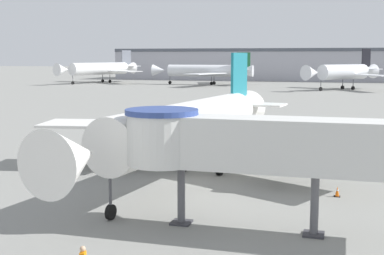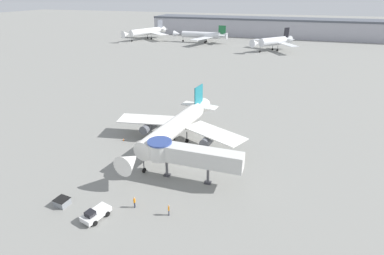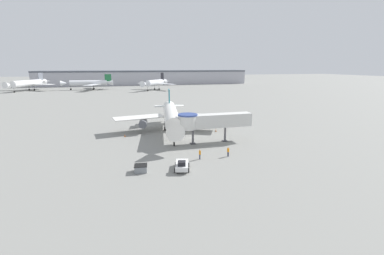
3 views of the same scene
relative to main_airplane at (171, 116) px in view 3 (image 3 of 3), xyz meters
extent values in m
plane|color=gray|center=(-0.06, -0.79, -4.10)|extent=(800.00, 800.00, 0.00)
cylinder|color=white|center=(-0.10, -0.71, 0.13)|extent=(6.47, 22.12, 3.52)
cone|color=white|center=(-2.04, -14.85, 0.13)|extent=(4.01, 4.31, 3.52)
cone|color=white|center=(1.56, 11.33, 0.13)|extent=(4.21, 5.71, 3.52)
cube|color=white|center=(-7.62, 2.90, -0.48)|extent=(13.05, 7.06, 0.22)
cube|color=white|center=(8.12, 0.73, -0.48)|extent=(13.29, 9.85, 0.22)
cube|color=#19707F|center=(1.52, 11.07, 3.30)|extent=(0.79, 4.02, 4.57)
cube|color=white|center=(1.60, 11.59, 0.75)|extent=(8.72, 3.94, 0.18)
cylinder|color=#565960|center=(-6.81, 1.54, -1.70)|extent=(2.47, 4.26, 1.94)
cylinder|color=#565960|center=(6.97, -0.36, -1.70)|extent=(2.47, 4.26, 1.94)
cylinder|color=#4C4C51|center=(-1.56, -11.31, -2.64)|extent=(0.18, 0.18, 2.02)
cylinder|color=black|center=(-1.56, -11.31, -3.65)|extent=(0.38, 0.93, 0.90)
cylinder|color=#4C4C51|center=(-1.29, 2.21, -2.64)|extent=(0.22, 0.22, 2.02)
cylinder|color=black|center=(-1.29, 2.21, -3.65)|extent=(0.52, 0.95, 0.90)
cylinder|color=#4C4C51|center=(1.84, 1.78, -2.64)|extent=(0.22, 0.22, 2.02)
cylinder|color=black|center=(1.84, 1.78, -3.65)|extent=(0.52, 0.95, 0.90)
cube|color=silver|center=(8.48, -10.86, 0.66)|extent=(14.05, 2.62, 2.80)
cylinder|color=silver|center=(1.46, -10.87, 0.66)|extent=(3.90, 3.90, 2.80)
cylinder|color=navy|center=(1.46, -10.87, 2.21)|extent=(4.10, 4.10, 0.30)
cylinder|color=#56565B|center=(2.58, -10.87, -2.42)|extent=(0.44, 0.44, 3.37)
cube|color=#333338|center=(2.58, -10.87, -4.04)|extent=(1.10, 1.10, 0.12)
cylinder|color=#56565B|center=(9.89, -10.86, -2.42)|extent=(0.44, 0.44, 3.37)
cube|color=#333338|center=(9.89, -10.86, -4.04)|extent=(1.10, 1.10, 0.12)
cube|color=silver|center=(-2.75, -23.85, -3.39)|extent=(2.94, 4.45, 0.72)
cube|color=black|center=(-2.98, -24.74, -2.71)|extent=(1.44, 1.40, 0.65)
cylinder|color=black|center=(-4.01, -24.68, -3.75)|extent=(0.48, 0.76, 0.70)
cylinder|color=black|center=(-2.06, -25.19, -3.75)|extent=(0.48, 0.76, 0.70)
cylinder|color=black|center=(-3.44, -22.51, -3.75)|extent=(0.48, 0.76, 0.70)
cylinder|color=black|center=(-1.49, -23.02, -3.75)|extent=(0.48, 0.76, 0.70)
cube|color=gray|center=(-9.17, -23.07, -3.59)|extent=(2.06, 1.93, 1.03)
cube|color=black|center=(-9.17, -23.07, -3.03)|extent=(2.18, 2.05, 0.08)
cube|color=black|center=(-11.32, -1.54, -4.08)|extent=(0.39, 0.39, 0.04)
cone|color=orange|center=(-11.32, -1.54, -3.76)|extent=(0.26, 0.26, 0.60)
cylinder|color=white|center=(-11.32, -1.54, -3.69)|extent=(0.15, 0.15, 0.07)
cube|color=black|center=(10.94, -2.40, -4.08)|extent=(0.42, 0.42, 0.04)
cone|color=orange|center=(10.94, -2.40, -3.73)|extent=(0.29, 0.29, 0.66)
cylinder|color=white|center=(10.94, -2.40, -3.65)|extent=(0.16, 0.16, 0.08)
cylinder|color=#1E2338|center=(6.76, -20.24, -3.66)|extent=(0.13, 0.13, 0.88)
cylinder|color=#1E2338|center=(6.68, -20.08, -3.66)|extent=(0.13, 0.13, 0.88)
cube|color=orange|center=(6.72, -20.16, -2.88)|extent=(0.33, 0.40, 0.69)
sphere|color=tan|center=(6.72, -20.16, -2.41)|extent=(0.24, 0.24, 0.24)
cylinder|color=#1E2338|center=(1.35, -20.28, -3.66)|extent=(0.13, 0.13, 0.89)
cylinder|color=#1E2338|center=(1.31, -20.09, -3.66)|extent=(0.13, 0.13, 0.89)
cube|color=orange|center=(1.33, -20.18, -2.86)|extent=(0.27, 0.39, 0.70)
sphere|color=tan|center=(1.33, -20.18, -2.39)|extent=(0.24, 0.24, 0.24)
cylinder|color=silver|center=(10.34, 115.68, 0.90)|extent=(13.89, 15.18, 4.14)
cone|color=silver|center=(2.40, 106.46, 0.90)|extent=(6.11, 6.16, 4.14)
cone|color=silver|center=(16.67, 123.02, 0.90)|extent=(7.19, 7.41, 4.14)
cube|color=silver|center=(5.54, 123.12, 0.18)|extent=(13.53, 8.99, 0.22)
cube|color=silver|center=(18.41, 112.03, 0.18)|extent=(10.39, 13.24, 0.22)
cube|color=black|center=(16.46, 122.78, 4.63)|extent=(2.49, 2.84, 5.39)
cube|color=silver|center=(16.87, 123.25, 1.63)|extent=(8.24, 7.58, 0.18)
cylinder|color=#4C4C51|center=(4.69, 109.12, -2.36)|extent=(0.18, 0.18, 2.38)
cylinder|color=black|center=(4.69, 109.12, -3.55)|extent=(0.91, 1.00, 1.10)
cylinder|color=#4C4C51|center=(10.28, 118.46, -2.36)|extent=(0.22, 0.22, 2.38)
cylinder|color=black|center=(10.28, 118.46, -3.55)|extent=(1.02, 1.09, 1.10)
cylinder|color=#4C4C51|center=(13.10, 116.02, -2.36)|extent=(0.22, 0.22, 2.38)
cylinder|color=black|center=(13.10, 116.02, -3.55)|extent=(1.02, 1.09, 1.10)
cylinder|color=white|center=(-71.54, 132.00, 0.91)|extent=(12.89, 23.98, 4.15)
cone|color=white|center=(-77.54, 117.13, 0.91)|extent=(5.56, 5.79, 4.15)
cone|color=white|center=(-66.47, 144.56, 0.91)|extent=(6.18, 7.33, 4.15)
cube|color=white|center=(-79.22, 138.35, 0.19)|extent=(15.21, 6.61, 0.22)
cube|color=white|center=(-61.60, 131.24, 0.19)|extent=(14.98, 13.83, 0.22)
cube|color=slate|center=(-66.59, 144.27, 4.65)|extent=(1.92, 4.31, 5.40)
cube|color=white|center=(-66.36, 144.85, 1.64)|extent=(10.56, 6.73, 0.18)
cylinder|color=#4C4C51|center=(-76.00, 120.93, -2.36)|extent=(0.18, 0.18, 2.39)
cylinder|color=black|center=(-76.00, 120.93, -3.55)|extent=(0.65, 1.12, 1.10)
cylinder|color=#4C4C51|center=(-72.14, 135.50, -2.36)|extent=(0.22, 0.22, 2.39)
cylinder|color=black|center=(-72.14, 135.50, -3.55)|extent=(0.78, 1.17, 1.10)
cylinder|color=#4C4C51|center=(-68.68, 134.10, -2.36)|extent=(0.22, 0.22, 2.39)
cylinder|color=black|center=(-68.68, 134.10, -3.55)|extent=(0.78, 1.17, 1.10)
cylinder|color=silver|center=(-33.78, 131.47, 0.53)|extent=(24.13, 3.83, 3.79)
cone|color=silver|center=(-49.45, 131.49, 0.53)|extent=(4.18, 3.80, 3.79)
cone|color=silver|center=(-20.39, 131.45, 0.53)|extent=(5.69, 3.80, 3.79)
cube|color=silver|center=(-30.55, 141.42, -0.14)|extent=(10.13, 17.00, 0.22)
cube|color=silver|center=(-30.58, 121.52, -0.14)|extent=(10.17, 17.00, 0.22)
cube|color=#1E6638|center=(-20.68, 131.45, 3.94)|extent=(4.42, 0.25, 4.93)
cube|color=silver|center=(-20.11, 131.45, 1.19)|extent=(3.11, 10.96, 0.18)
cylinder|color=#4C4C51|center=(-45.55, 131.49, -2.46)|extent=(0.18, 0.18, 2.18)
cylinder|color=black|center=(-45.55, 131.49, -3.55)|extent=(1.10, 0.26, 1.10)
cylinder|color=#4C4C51|center=(-30.76, 133.17, -2.46)|extent=(0.22, 0.22, 2.18)
cylinder|color=black|center=(-30.76, 133.17, -3.55)|extent=(1.10, 0.40, 1.10)
cylinder|color=#4C4C51|center=(-30.77, 129.76, -2.46)|extent=(0.22, 0.22, 2.18)
cylinder|color=black|center=(-30.77, 129.76, -3.55)|extent=(1.10, 0.40, 1.10)
cube|color=#A8A8B2|center=(10.45, 174.21, 1.44)|extent=(179.24, 24.08, 11.08)
cube|color=#4C515B|center=(10.45, 174.21, 7.58)|extent=(179.24, 24.56, 1.20)
camera|label=1|loc=(11.25, -38.73, 5.29)|focal=50.00mm
camera|label=2|loc=(20.33, -51.04, 24.97)|focal=28.00mm
camera|label=3|loc=(-11.16, -61.29, 12.02)|focal=24.00mm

